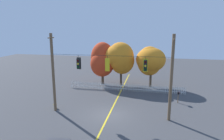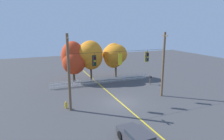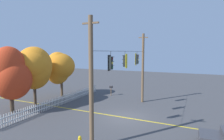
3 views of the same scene
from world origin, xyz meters
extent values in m
plane|color=#424244|center=(0.00, 0.00, 0.00)|extent=(80.00, 80.00, 0.00)
cube|color=gold|center=(0.00, 0.00, 0.00)|extent=(0.16, 36.00, 0.01)
cylinder|color=brown|center=(-5.77, 0.00, 4.01)|extent=(0.28, 0.28, 8.03)
cylinder|color=brown|center=(5.77, 0.00, 4.01)|extent=(0.28, 0.28, 8.03)
cube|color=brown|center=(-5.77, 0.00, 7.58)|extent=(0.10, 1.10, 0.10)
cube|color=brown|center=(5.77, 0.00, 7.58)|extent=(0.10, 1.10, 0.10)
cylinder|color=black|center=(0.00, 0.00, 5.98)|extent=(11.34, 0.02, 0.02)
cylinder|color=black|center=(-3.03, 0.00, 5.78)|extent=(0.03, 0.03, 0.39)
cube|color=black|center=(-3.03, 0.13, 5.11)|extent=(0.43, 0.02, 1.17)
cube|color=black|center=(-3.03, 0.00, 5.11)|extent=(0.30, 0.24, 0.94)
cylinder|color=#410706|center=(-3.03, -0.14, 5.43)|extent=(0.20, 0.03, 0.20)
cube|color=black|center=(-3.03, -0.18, 5.54)|extent=(0.22, 0.12, 0.06)
cylinder|color=yellow|center=(-3.03, -0.14, 5.11)|extent=(0.20, 0.03, 0.20)
cube|color=black|center=(-3.03, -0.18, 5.23)|extent=(0.22, 0.12, 0.06)
cylinder|color=#073513|center=(-3.03, -0.14, 4.80)|extent=(0.20, 0.03, 0.20)
cube|color=black|center=(-3.03, -0.18, 4.92)|extent=(0.22, 0.12, 0.06)
cylinder|color=black|center=(-0.11, 0.00, 5.80)|extent=(0.03, 0.03, 0.34)
cube|color=yellow|center=(-0.11, -0.13, 5.13)|extent=(0.43, 0.02, 1.25)
cube|color=black|center=(-0.11, 0.00, 5.13)|extent=(0.30, 0.24, 1.01)
cylinder|color=#410706|center=(-0.11, 0.14, 5.47)|extent=(0.20, 0.03, 0.20)
cube|color=black|center=(-0.11, 0.18, 5.58)|extent=(0.22, 0.12, 0.06)
cylinder|color=yellow|center=(-0.11, 0.14, 5.13)|extent=(0.20, 0.03, 0.20)
cube|color=black|center=(-0.11, 0.18, 5.24)|extent=(0.22, 0.12, 0.06)
cylinder|color=#073513|center=(-0.11, 0.14, 4.79)|extent=(0.20, 0.03, 0.20)
cube|color=black|center=(-0.11, 0.18, 4.91)|extent=(0.22, 0.12, 0.06)
cylinder|color=black|center=(3.43, 0.00, 5.81)|extent=(0.03, 0.03, 0.32)
cube|color=yellow|center=(3.43, 0.13, 5.15)|extent=(0.43, 0.02, 1.24)
cube|color=black|center=(3.43, 0.00, 5.15)|extent=(0.30, 0.24, 1.00)
cylinder|color=#410706|center=(3.43, -0.14, 5.49)|extent=(0.20, 0.03, 0.20)
cube|color=black|center=(3.43, -0.18, 5.60)|extent=(0.22, 0.12, 0.06)
cylinder|color=yellow|center=(3.43, -0.14, 5.15)|extent=(0.20, 0.03, 0.20)
cube|color=black|center=(3.43, -0.18, 5.27)|extent=(0.22, 0.12, 0.06)
cylinder|color=#073513|center=(3.43, -0.14, 4.82)|extent=(0.20, 0.03, 0.20)
cube|color=black|center=(3.43, -0.18, 4.94)|extent=(0.22, 0.12, 0.06)
cube|color=silver|center=(-7.30, 7.95, 0.51)|extent=(0.06, 0.04, 1.02)
cube|color=silver|center=(-7.07, 7.95, 0.51)|extent=(0.06, 0.04, 1.02)
cube|color=silver|center=(-6.85, 7.95, 0.51)|extent=(0.06, 0.04, 1.02)
cube|color=silver|center=(-6.62, 7.95, 0.51)|extent=(0.06, 0.04, 1.02)
cube|color=silver|center=(-6.40, 7.95, 0.51)|extent=(0.06, 0.04, 1.02)
cube|color=silver|center=(-6.17, 7.95, 0.51)|extent=(0.06, 0.04, 1.02)
cube|color=silver|center=(-5.95, 7.95, 0.51)|extent=(0.06, 0.04, 1.02)
cube|color=silver|center=(-5.72, 7.95, 0.51)|extent=(0.06, 0.04, 1.02)
cube|color=silver|center=(-5.50, 7.95, 0.51)|extent=(0.06, 0.04, 1.02)
cube|color=silver|center=(-5.27, 7.95, 0.51)|extent=(0.06, 0.04, 1.02)
cube|color=silver|center=(-5.05, 7.95, 0.51)|extent=(0.06, 0.04, 1.02)
cube|color=silver|center=(-4.82, 7.95, 0.51)|extent=(0.06, 0.04, 1.02)
cube|color=silver|center=(-4.60, 7.95, 0.51)|extent=(0.06, 0.04, 1.02)
cube|color=silver|center=(-4.37, 7.95, 0.51)|extent=(0.06, 0.04, 1.02)
cube|color=silver|center=(-4.15, 7.95, 0.51)|extent=(0.06, 0.04, 1.02)
cube|color=silver|center=(-3.92, 7.95, 0.51)|extent=(0.06, 0.04, 1.02)
cube|color=silver|center=(-3.70, 7.95, 0.51)|extent=(0.06, 0.04, 1.02)
cube|color=silver|center=(-3.47, 7.95, 0.51)|extent=(0.06, 0.04, 1.02)
cube|color=silver|center=(-3.25, 7.95, 0.51)|extent=(0.06, 0.04, 1.02)
cube|color=silver|center=(-3.02, 7.95, 0.51)|extent=(0.06, 0.04, 1.02)
cube|color=silver|center=(-2.80, 7.95, 0.51)|extent=(0.06, 0.04, 1.02)
cube|color=silver|center=(-2.58, 7.95, 0.51)|extent=(0.06, 0.04, 1.02)
cube|color=silver|center=(-2.35, 7.95, 0.51)|extent=(0.06, 0.04, 1.02)
cube|color=silver|center=(-2.13, 7.95, 0.51)|extent=(0.06, 0.04, 1.02)
cube|color=silver|center=(-1.90, 7.95, 0.51)|extent=(0.06, 0.04, 1.02)
cube|color=silver|center=(-1.68, 7.95, 0.51)|extent=(0.06, 0.04, 1.02)
cube|color=silver|center=(-1.45, 7.95, 0.51)|extent=(0.06, 0.04, 1.02)
cube|color=silver|center=(-1.23, 7.95, 0.51)|extent=(0.06, 0.04, 1.02)
cube|color=silver|center=(-1.00, 7.95, 0.51)|extent=(0.06, 0.04, 1.02)
cube|color=silver|center=(-0.78, 7.95, 0.51)|extent=(0.06, 0.04, 1.02)
cube|color=silver|center=(-0.55, 7.95, 0.51)|extent=(0.06, 0.04, 1.02)
cube|color=silver|center=(-0.33, 7.95, 0.51)|extent=(0.06, 0.04, 1.02)
cube|color=silver|center=(-0.10, 7.95, 0.51)|extent=(0.06, 0.04, 1.02)
cube|color=silver|center=(0.12, 7.95, 0.51)|extent=(0.06, 0.04, 1.02)
cube|color=silver|center=(0.35, 7.95, 0.51)|extent=(0.06, 0.04, 1.02)
cube|color=silver|center=(0.57, 7.95, 0.51)|extent=(0.06, 0.04, 1.02)
cube|color=silver|center=(0.80, 7.95, 0.51)|extent=(0.06, 0.04, 1.02)
cube|color=silver|center=(1.02, 7.95, 0.51)|extent=(0.06, 0.04, 1.02)
cube|color=silver|center=(1.25, 7.95, 0.51)|extent=(0.06, 0.04, 1.02)
cube|color=silver|center=(1.47, 7.95, 0.51)|extent=(0.06, 0.04, 1.02)
cube|color=silver|center=(1.69, 7.95, 0.51)|extent=(0.06, 0.04, 1.02)
cube|color=silver|center=(1.92, 7.95, 0.51)|extent=(0.06, 0.04, 1.02)
cube|color=silver|center=(2.14, 7.95, 0.51)|extent=(0.06, 0.04, 1.02)
cube|color=silver|center=(2.37, 7.95, 0.51)|extent=(0.06, 0.04, 1.02)
cube|color=silver|center=(2.59, 7.95, 0.51)|extent=(0.06, 0.04, 1.02)
cube|color=silver|center=(2.82, 7.95, 0.51)|extent=(0.06, 0.04, 1.02)
cube|color=silver|center=(3.04, 7.95, 0.51)|extent=(0.06, 0.04, 1.02)
cube|color=silver|center=(3.27, 7.95, 0.51)|extent=(0.06, 0.04, 1.02)
cube|color=silver|center=(3.49, 7.95, 0.51)|extent=(0.06, 0.04, 1.02)
cube|color=silver|center=(3.72, 7.95, 0.51)|extent=(0.06, 0.04, 1.02)
cube|color=silver|center=(3.94, 7.95, 0.51)|extent=(0.06, 0.04, 1.02)
cube|color=silver|center=(4.17, 7.95, 0.51)|extent=(0.06, 0.04, 1.02)
cube|color=silver|center=(4.39, 7.95, 0.51)|extent=(0.06, 0.04, 1.02)
cube|color=silver|center=(4.62, 7.95, 0.51)|extent=(0.06, 0.04, 1.02)
cube|color=silver|center=(4.84, 7.95, 0.51)|extent=(0.06, 0.04, 1.02)
cube|color=silver|center=(5.07, 7.95, 0.51)|extent=(0.06, 0.04, 1.02)
cube|color=silver|center=(5.29, 7.95, 0.51)|extent=(0.06, 0.04, 1.02)
cube|color=silver|center=(5.52, 7.95, 0.51)|extent=(0.06, 0.04, 1.02)
cube|color=silver|center=(5.74, 7.95, 0.51)|extent=(0.06, 0.04, 1.02)
cube|color=silver|center=(5.97, 7.95, 0.51)|extent=(0.06, 0.04, 1.02)
cube|color=silver|center=(6.19, 7.95, 0.51)|extent=(0.06, 0.04, 1.02)
cube|color=silver|center=(6.41, 7.95, 0.51)|extent=(0.06, 0.04, 1.02)
cube|color=silver|center=(6.64, 7.95, 0.51)|extent=(0.06, 0.04, 1.02)
cube|color=silver|center=(6.86, 7.95, 0.51)|extent=(0.06, 0.04, 1.02)
cube|color=silver|center=(7.09, 7.95, 0.51)|extent=(0.06, 0.04, 1.02)
cube|color=silver|center=(7.31, 7.95, 0.51)|extent=(0.06, 0.04, 1.02)
cube|color=silver|center=(7.54, 7.95, 0.51)|extent=(0.06, 0.04, 1.02)
cube|color=silver|center=(7.76, 7.95, 0.51)|extent=(0.06, 0.04, 1.02)
cube|color=silver|center=(7.99, 7.95, 0.51)|extent=(0.06, 0.04, 1.02)
cube|color=silver|center=(8.21, 7.95, 0.51)|extent=(0.06, 0.04, 1.02)
cube|color=silver|center=(8.44, 7.95, 0.51)|extent=(0.06, 0.04, 1.02)
cube|color=silver|center=(0.57, 7.98, 0.31)|extent=(15.73, 0.03, 0.08)
cube|color=silver|center=(0.57, 7.98, 0.74)|extent=(15.73, 0.03, 0.08)
cylinder|color=#473828|center=(-3.27, 10.61, 1.07)|extent=(0.39, 0.39, 2.13)
ellipsoid|color=red|center=(-3.25, 10.28, 3.26)|extent=(3.53, 3.29, 3.86)
ellipsoid|color=red|center=(-3.28, 10.76, 4.09)|extent=(3.57, 3.14, 4.75)
cylinder|color=#473828|center=(-0.43, 10.61, 1.34)|extent=(0.32, 0.32, 2.68)
ellipsoid|color=orange|center=(-0.30, 10.70, 3.78)|extent=(3.61, 3.45, 4.02)
ellipsoid|color=orange|center=(-0.52, 10.43, 4.38)|extent=(3.94, 3.59, 4.27)
ellipsoid|color=orange|center=(-0.82, 10.31, 4.52)|extent=(4.01, 3.52, 3.31)
cylinder|color=brown|center=(3.94, 10.51, 1.31)|extent=(0.33, 0.33, 2.62)
ellipsoid|color=orange|center=(3.68, 10.83, 3.82)|extent=(3.56, 2.98, 4.25)
ellipsoid|color=orange|center=(3.86, 10.76, 4.05)|extent=(4.23, 3.97, 3.52)
cube|color=#38383D|center=(-2.25, -8.14, 0.45)|extent=(1.86, 4.32, 0.55)
cube|color=#38383D|center=(-2.24, -8.29, 0.94)|extent=(1.57, 2.10, 0.42)
cube|color=#232D38|center=(-2.24, -8.29, 0.94)|extent=(1.60, 2.02, 0.27)
cylinder|color=black|center=(-3.15, -6.86, 0.32)|extent=(0.21, 0.65, 0.64)
cylinder|color=black|center=(-1.46, -6.79, 0.32)|extent=(0.21, 0.65, 0.64)
cube|color=white|center=(-2.80, -6.05, 0.55)|extent=(0.20, 0.05, 0.10)
cube|color=white|center=(-1.88, -6.02, 0.55)|extent=(0.20, 0.05, 0.10)
cylinder|color=gold|center=(-6.14, 0.64, 0.31)|extent=(0.22, 0.22, 0.62)
sphere|color=gold|center=(-6.14, 0.64, 0.69)|extent=(0.20, 0.20, 0.20)
cylinder|color=gold|center=(-6.29, 0.64, 0.34)|extent=(0.08, 0.08, 0.08)
cylinder|color=gold|center=(-5.99, 0.64, 0.34)|extent=(0.08, 0.08, 0.08)
cube|color=brown|center=(7.15, 4.75, 0.53)|extent=(0.08, 0.08, 1.06)
cube|color=black|center=(7.15, 4.75, 1.17)|extent=(0.22, 0.44, 0.20)
cylinder|color=black|center=(7.15, 4.75, 1.27)|extent=(0.22, 0.44, 0.22)
cube|color=red|center=(7.28, 4.65, 1.28)|extent=(0.02, 0.08, 0.12)
camera|label=1|loc=(3.92, -18.04, 8.53)|focal=31.83mm
camera|label=2|loc=(-8.91, -19.33, 8.67)|focal=31.10mm
camera|label=3|loc=(-15.08, -5.68, 5.89)|focal=29.39mm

